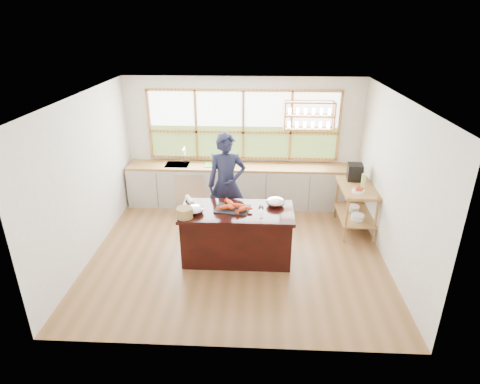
# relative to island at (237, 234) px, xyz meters

# --- Properties ---
(ground_plane) EXTENTS (5.00, 5.00, 0.00)m
(ground_plane) POSITION_rel_island_xyz_m (0.00, 0.20, -0.45)
(ground_plane) COLOR brown
(room_shell) EXTENTS (5.02, 4.52, 2.71)m
(room_shell) POSITION_rel_island_xyz_m (0.02, 0.71, 1.30)
(room_shell) COLOR white
(room_shell) RESTS_ON ground_plane
(back_counter) EXTENTS (4.90, 0.63, 0.90)m
(back_counter) POSITION_rel_island_xyz_m (-0.02, 2.14, 0.00)
(back_counter) COLOR beige
(back_counter) RESTS_ON ground_plane
(right_shelf_unit) EXTENTS (0.62, 1.10, 0.90)m
(right_shelf_unit) POSITION_rel_island_xyz_m (2.19, 1.09, 0.15)
(right_shelf_unit) COLOR #A2733E
(right_shelf_unit) RESTS_ON ground_plane
(island) EXTENTS (1.85, 0.90, 0.90)m
(island) POSITION_rel_island_xyz_m (0.00, 0.00, 0.00)
(island) COLOR black
(island) RESTS_ON ground_plane
(cook) EXTENTS (0.76, 0.55, 1.93)m
(cook) POSITION_rel_island_xyz_m (-0.24, 0.93, 0.51)
(cook) COLOR #191C35
(cook) RESTS_ON ground_plane
(potted_plant) EXTENTS (0.14, 0.10, 0.25)m
(potted_plant) POSITION_rel_island_xyz_m (-0.64, 2.20, 0.57)
(potted_plant) COLOR slate
(potted_plant) RESTS_ON back_counter
(cutting_board) EXTENTS (0.40, 0.30, 0.01)m
(cutting_board) POSITION_rel_island_xyz_m (-0.60, 2.14, 0.45)
(cutting_board) COLOR #54B031
(cutting_board) RESTS_ON back_counter
(espresso_machine) EXTENTS (0.30, 0.32, 0.32)m
(espresso_machine) POSITION_rel_island_xyz_m (2.19, 1.45, 0.60)
(espresso_machine) COLOR black
(espresso_machine) RESTS_ON right_shelf_unit
(wine_bottle) EXTENTS (0.08, 0.08, 0.30)m
(wine_bottle) POSITION_rel_island_xyz_m (2.24, 0.97, 0.60)
(wine_bottle) COLOR #B1C869
(wine_bottle) RESTS_ON right_shelf_unit
(fruit_bowl) EXTENTS (0.22, 0.22, 0.11)m
(fruit_bowl) POSITION_rel_island_xyz_m (2.14, 0.83, 0.49)
(fruit_bowl) COLOR white
(fruit_bowl) RESTS_ON right_shelf_unit
(slate_board) EXTENTS (0.60, 0.48, 0.02)m
(slate_board) POSITION_rel_island_xyz_m (-0.07, 0.03, 0.45)
(slate_board) COLOR black
(slate_board) RESTS_ON island
(lobster_pile) EXTENTS (0.52, 0.44, 0.08)m
(lobster_pile) POSITION_rel_island_xyz_m (-0.05, 0.03, 0.50)
(lobster_pile) COLOR red
(lobster_pile) RESTS_ON slate_board
(mixing_bowl_left) EXTENTS (0.29, 0.29, 0.14)m
(mixing_bowl_left) POSITION_rel_island_xyz_m (-0.67, -0.13, 0.51)
(mixing_bowl_left) COLOR silver
(mixing_bowl_left) RESTS_ON island
(mixing_bowl_right) EXTENTS (0.31, 0.31, 0.15)m
(mixing_bowl_right) POSITION_rel_island_xyz_m (0.63, 0.21, 0.51)
(mixing_bowl_right) COLOR silver
(mixing_bowl_right) RESTS_ON island
(wine_glass) EXTENTS (0.08, 0.08, 0.22)m
(wine_glass) POSITION_rel_island_xyz_m (0.39, -0.25, 0.61)
(wine_glass) COLOR white
(wine_glass) RESTS_ON island
(wicker_basket) EXTENTS (0.26, 0.26, 0.16)m
(wicker_basket) POSITION_rel_island_xyz_m (-0.80, -0.30, 0.53)
(wicker_basket) COLOR #A58743
(wicker_basket) RESTS_ON island
(parchment_roll) EXTENTS (0.20, 0.31, 0.08)m
(parchment_roll) POSITION_rel_island_xyz_m (-0.83, 0.27, 0.49)
(parchment_roll) COLOR white
(parchment_roll) RESTS_ON island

